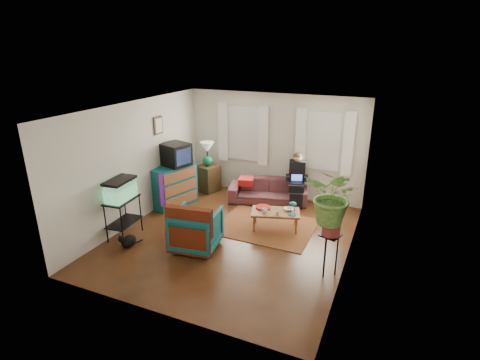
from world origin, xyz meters
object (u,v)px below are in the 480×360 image
at_px(aquarium_stand, 124,218).
at_px(sofa, 268,187).
at_px(side_table, 208,178).
at_px(plant_stand, 329,255).
at_px(dresser, 173,185).
at_px(coffee_table, 275,220).
at_px(armchair, 196,227).

bearing_deg(aquarium_stand, sofa, 49.76).
xyz_separation_m(sofa, side_table, (-1.69, 0.02, -0.02)).
distance_m(sofa, plant_stand, 3.26).
xyz_separation_m(dresser, coffee_table, (2.68, -0.26, -0.29)).
height_order(side_table, armchair, armchair).
bearing_deg(sofa, armchair, -116.24).
bearing_deg(aquarium_stand, armchair, 2.41).
height_order(aquarium_stand, armchair, armchair).
bearing_deg(side_table, dresser, -106.75).
distance_m(sofa, dresser, 2.31).
relative_size(side_table, aquarium_stand, 0.86).
relative_size(sofa, coffee_table, 1.92).
bearing_deg(armchair, plant_stand, 174.34).
distance_m(dresser, aquarium_stand, 1.79).
xyz_separation_m(aquarium_stand, plant_stand, (4.03, 0.31, -0.03)).
height_order(sofa, side_table, sofa).
xyz_separation_m(dresser, plant_stand, (4.02, -1.48, -0.12)).
distance_m(armchair, coffee_table, 1.76).
xyz_separation_m(sofa, plant_stand, (1.99, -2.58, 0.00)).
relative_size(armchair, plant_stand, 1.14).
xyz_separation_m(side_table, dresser, (-0.34, -1.13, 0.14)).
bearing_deg(plant_stand, coffee_table, 137.76).
xyz_separation_m(side_table, armchair, (1.20, -2.71, 0.08)).
distance_m(dresser, plant_stand, 4.28).
relative_size(aquarium_stand, coffee_table, 0.83).
bearing_deg(coffee_table, armchair, -148.00).
bearing_deg(aquarium_stand, dresser, 84.63).
distance_m(aquarium_stand, coffee_table, 3.09).
xyz_separation_m(sofa, armchair, (-0.49, -2.69, 0.06)).
height_order(sofa, armchair, armchair).
bearing_deg(dresser, plant_stand, -2.89).
xyz_separation_m(side_table, aquarium_stand, (-0.35, -2.91, 0.06)).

